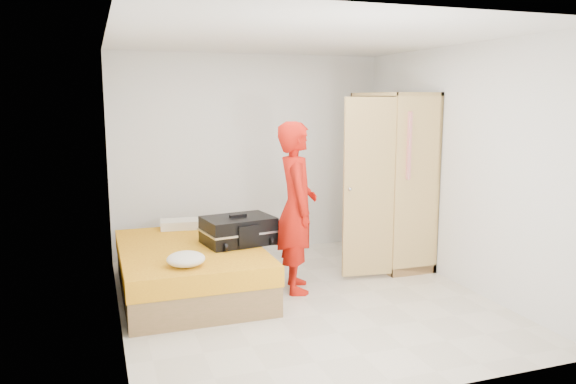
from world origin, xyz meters
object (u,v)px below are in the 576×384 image
object	(u,v)px
bed	(190,269)
round_cushion	(186,259)
wardrobe	(390,184)
person	(297,207)
suitcase	(238,230)

from	to	relation	value
bed	round_cushion	xyz separation A→B (m)	(-0.15, -0.70, 0.32)
bed	wardrobe	bearing A→B (deg)	5.83
person	suitcase	world-z (taller)	person
wardrobe	person	xyz separation A→B (m)	(-1.41, -0.55, -0.10)
bed	person	world-z (taller)	person
bed	round_cushion	bearing A→B (deg)	-101.91
wardrobe	round_cushion	xyz separation A→B (m)	(-2.65, -0.96, -0.43)
bed	person	distance (m)	1.30
round_cushion	person	bearing A→B (deg)	18.11
wardrobe	suitcase	xyz separation A→B (m)	(-1.98, -0.31, -0.36)
person	round_cushion	xyz separation A→B (m)	(-1.24, -0.40, -0.33)
bed	wardrobe	size ratio (longest dim) A/B	0.96
bed	person	xyz separation A→B (m)	(1.09, -0.30, 0.65)
wardrobe	bed	bearing A→B (deg)	-174.17
person	suitcase	size ratio (longest dim) A/B	2.22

